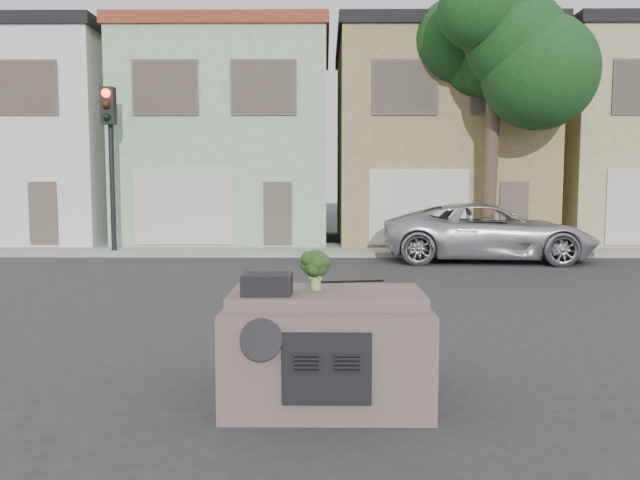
{
  "coord_description": "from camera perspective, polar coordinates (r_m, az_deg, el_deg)",
  "views": [
    {
      "loc": [
        -0.01,
        -9.34,
        2.2
      ],
      "look_at": [
        -0.1,
        0.5,
        1.3
      ],
      "focal_mm": 35.0,
      "sensor_mm": 36.0,
      "label": 1
    }
  ],
  "objects": [
    {
      "name": "townhouse_mint",
      "position": [
        24.15,
        -7.88,
        8.9
      ],
      "size": [
        7.2,
        8.2,
        7.55
      ],
      "primitive_type": "cube",
      "color": "#92C293",
      "rests_on": "ground"
    },
    {
      "name": "car_dashboard",
      "position": [
        6.55,
        0.61,
        -9.26
      ],
      "size": [
        2.0,
        1.8,
        1.12
      ],
      "primitive_type": "cube",
      "color": "brown",
      "rests_on": "ground"
    },
    {
      "name": "townhouse_white",
      "position": [
        26.3,
        -24.44,
        8.18
      ],
      "size": [
        7.2,
        8.2,
        7.55
      ],
      "primitive_type": "cube",
      "color": "white",
      "rests_on": "ground"
    },
    {
      "name": "sidewalk",
      "position": [
        19.96,
        0.55,
        -0.9
      ],
      "size": [
        40.0,
        3.0,
        0.15
      ],
      "primitive_type": "cube",
      "color": "gray",
      "rests_on": "ground"
    },
    {
      "name": "townhouse_tan",
      "position": [
        24.23,
        10.17,
        8.86
      ],
      "size": [
        7.2,
        8.2,
        7.55
      ],
      "primitive_type": "cube",
      "color": "#988352",
      "rests_on": "ground"
    },
    {
      "name": "broccoli",
      "position": [
        6.32,
        -0.39,
        -2.7
      ],
      "size": [
        0.34,
        0.34,
        0.42
      ],
      "primitive_type": "cube",
      "rotation": [
        0.0,
        0.0,
        3.15
      ],
      "color": "#1E3314",
      "rests_on": "car_dashboard"
    },
    {
      "name": "tree_near",
      "position": [
        19.9,
        15.39,
        10.94
      ],
      "size": [
        4.4,
        4.0,
        8.5
      ],
      "primitive_type": "cube",
      "color": "#184119",
      "rests_on": "ground"
    },
    {
      "name": "instrument_hump",
      "position": [
        6.1,
        -4.85,
        -4.03
      ],
      "size": [
        0.48,
        0.38,
        0.2
      ],
      "primitive_type": "cube",
      "color": "black",
      "rests_on": "car_dashboard"
    },
    {
      "name": "wiper_arm",
      "position": [
        6.81,
        2.97,
        -3.8
      ],
      "size": [
        0.69,
        0.15,
        0.02
      ],
      "primitive_type": "cube",
      "rotation": [
        0.0,
        0.0,
        0.17
      ],
      "color": "black",
      "rests_on": "car_dashboard"
    },
    {
      "name": "townhouse_beige",
      "position": [
        26.52,
        26.52,
        8.07
      ],
      "size": [
        7.2,
        8.2,
        7.55
      ],
      "primitive_type": "cube",
      "color": "tan",
      "rests_on": "ground"
    },
    {
      "name": "traffic_signal",
      "position": [
        19.93,
        -18.58,
        5.95
      ],
      "size": [
        0.4,
        0.4,
        5.1
      ],
      "primitive_type": "cube",
      "color": "black",
      "rests_on": "ground"
    },
    {
      "name": "silver_pickup",
      "position": [
        18.38,
        15.03,
        -1.84
      ],
      "size": [
        6.06,
        3.1,
        1.64
      ],
      "primitive_type": "imported",
      "rotation": [
        0.0,
        0.0,
        1.51
      ],
      "color": "#B4B6BC",
      "rests_on": "ground"
    },
    {
      "name": "ground_plane",
      "position": [
        9.6,
        0.58,
        -8.03
      ],
      "size": [
        120.0,
        120.0,
        0.0
      ],
      "primitive_type": "plane",
      "color": "#303033",
      "rests_on": "ground"
    }
  ]
}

